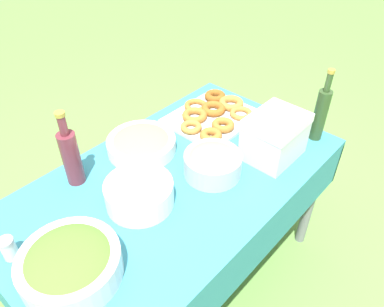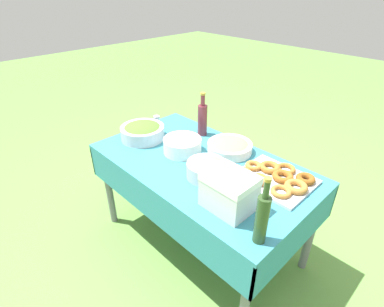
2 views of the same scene
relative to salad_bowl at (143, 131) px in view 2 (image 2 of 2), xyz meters
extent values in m
plane|color=#609342|center=(-0.51, -0.07, -0.75)|extent=(14.00, 14.00, 0.00)
cube|color=teal|center=(-0.51, -0.07, -0.07)|extent=(1.39, 0.80, 0.02)
cube|color=teal|center=(-0.51, -0.46, -0.19)|extent=(1.39, 0.01, 0.22)
cube|color=teal|center=(-0.51, 0.32, -0.19)|extent=(1.39, 0.01, 0.22)
cube|color=teal|center=(-1.20, -0.07, -0.19)|extent=(0.01, 0.80, 0.22)
cube|color=teal|center=(0.17, -0.07, -0.19)|extent=(0.01, 0.80, 0.22)
cylinder|color=slate|center=(-1.15, -0.41, -0.42)|extent=(0.05, 0.05, 0.67)
cylinder|color=slate|center=(0.12, -0.41, -0.42)|extent=(0.05, 0.05, 0.67)
cylinder|color=slate|center=(-1.15, 0.27, -0.42)|extent=(0.05, 0.05, 0.67)
cylinder|color=slate|center=(0.12, 0.27, -0.42)|extent=(0.05, 0.05, 0.67)
cylinder|color=silver|center=(0.00, 0.00, -0.01)|extent=(0.31, 0.31, 0.09)
ellipsoid|color=#51892D|center=(0.00, 0.00, 0.02)|extent=(0.27, 0.27, 0.07)
cylinder|color=#B2B7BC|center=(-0.64, 0.02, -0.01)|extent=(0.23, 0.23, 0.09)
ellipsoid|color=tan|center=(-0.64, 0.02, 0.02)|extent=(0.20, 0.20, 0.07)
cube|color=silver|center=(-0.94, -0.23, -0.05)|extent=(0.40, 0.34, 0.02)
torus|color=#B27533|center=(-1.04, -0.13, -0.03)|extent=(0.11, 0.11, 0.03)
torus|color=#B27533|center=(-1.07, -0.22, -0.02)|extent=(0.14, 0.14, 0.03)
torus|color=#B27533|center=(-0.79, -0.23, -0.03)|extent=(0.11, 0.11, 0.03)
torus|color=#93561E|center=(-0.97, -0.25, -0.02)|extent=(0.15, 0.15, 0.03)
torus|color=#A36628|center=(-0.87, -0.28, -0.02)|extent=(0.13, 0.13, 0.03)
torus|color=brown|center=(-1.07, -0.32, -0.02)|extent=(0.15, 0.15, 0.03)
torus|color=#A36628|center=(-0.90, -0.13, -0.02)|extent=(0.15, 0.15, 0.03)
torus|color=#A36628|center=(-0.94, -0.34, -0.03)|extent=(0.16, 0.16, 0.03)
torus|color=#A36628|center=(-0.80, -0.12, -0.02)|extent=(0.11, 0.11, 0.03)
cylinder|color=white|center=(-0.34, -0.07, -0.05)|extent=(0.25, 0.25, 0.01)
cylinder|color=white|center=(-0.34, -0.07, -0.04)|extent=(0.25, 0.25, 0.01)
cylinder|color=white|center=(-0.34, -0.07, -0.03)|extent=(0.25, 0.25, 0.01)
cylinder|color=white|center=(-0.34, -0.07, -0.01)|extent=(0.25, 0.25, 0.01)
cylinder|color=white|center=(-0.34, -0.07, 0.00)|extent=(0.25, 0.25, 0.01)
cylinder|color=white|center=(-0.34, -0.07, 0.01)|extent=(0.25, 0.25, 0.01)
cylinder|color=white|center=(-0.34, -0.07, 0.02)|extent=(0.25, 0.25, 0.01)
cylinder|color=white|center=(-0.34, -0.07, 0.03)|extent=(0.25, 0.25, 0.01)
cylinder|color=#2D4723|center=(-1.14, 0.21, 0.06)|extent=(0.06, 0.06, 0.24)
cylinder|color=#2D4723|center=(-1.14, 0.21, 0.22)|extent=(0.03, 0.03, 0.08)
cylinder|color=#A58C33|center=(-1.14, 0.21, 0.27)|extent=(0.03, 0.03, 0.02)
cylinder|color=maroon|center=(-0.25, -0.35, 0.06)|extent=(0.07, 0.07, 0.22)
cylinder|color=maroon|center=(-0.25, -0.35, 0.21)|extent=(0.03, 0.03, 0.08)
cylinder|color=#A58C33|center=(-0.25, -0.35, 0.25)|extent=(0.04, 0.04, 0.02)
cylinder|color=white|center=(-0.55, -0.30, -0.03)|extent=(0.29, 0.29, 0.06)
ellipsoid|color=tan|center=(-0.55, -0.30, -0.01)|extent=(0.26, 0.26, 0.05)
cube|color=silver|center=(-0.90, 0.13, 0.02)|extent=(0.24, 0.19, 0.15)
cube|color=white|center=(-0.90, 0.13, 0.12)|extent=(0.24, 0.19, 0.04)
cylinder|color=white|center=(0.09, -0.20, -0.02)|extent=(0.05, 0.05, 0.07)
cylinder|color=silver|center=(0.09, -0.20, 0.02)|extent=(0.05, 0.05, 0.01)
camera|label=1|loc=(0.24, 0.71, 0.95)|focal=35.00mm
camera|label=2|loc=(-1.61, 1.07, 0.94)|focal=28.00mm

